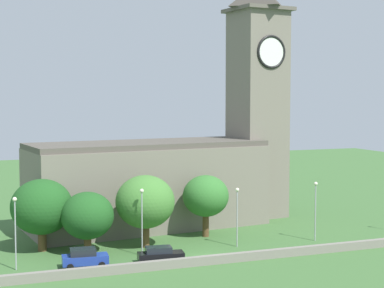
% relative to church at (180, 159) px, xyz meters
% --- Properties ---
extents(ground_plane, '(200.00, 200.00, 0.00)m').
position_rel_church_xyz_m(ground_plane, '(-3.44, -3.32, -8.72)').
color(ground_plane, '#3D6633').
extents(church, '(37.12, 14.84, 33.19)m').
position_rel_church_xyz_m(church, '(0.00, 0.00, 0.00)').
color(church, slate).
rests_on(church, ground).
extents(quay_barrier, '(48.82, 0.70, 0.92)m').
position_rel_church_xyz_m(quay_barrier, '(-3.44, -20.84, -8.26)').
color(quay_barrier, gray).
rests_on(quay_barrier, ground).
extents(car_blue, '(4.73, 2.65, 1.93)m').
position_rel_church_xyz_m(car_blue, '(-16.42, -17.37, -7.74)').
color(car_blue, '#233D9E').
rests_on(car_blue, ground).
extents(car_black, '(4.97, 2.69, 1.68)m').
position_rel_church_xyz_m(car_black, '(-8.76, -18.41, -7.86)').
color(car_black, black).
rests_on(car_black, ground).
extents(streetlamp_west_end, '(0.44, 0.44, 7.29)m').
position_rel_church_xyz_m(streetlamp_west_end, '(-22.96, -15.95, -3.88)').
color(streetlamp_west_end, '#9EA0A5').
rests_on(streetlamp_west_end, ground).
extents(streetlamp_west_mid, '(0.44, 0.44, 7.28)m').
position_rel_church_xyz_m(streetlamp_west_mid, '(-9.70, -14.97, -3.88)').
color(streetlamp_west_mid, '#9EA0A5').
rests_on(streetlamp_west_mid, ground).
extents(streetlamp_central, '(0.44, 0.44, 6.78)m').
position_rel_church_xyz_m(streetlamp_central, '(1.61, -14.86, -4.17)').
color(streetlamp_central, '#9EA0A5').
rests_on(streetlamp_central, ground).
extents(streetlamp_east_mid, '(0.44, 0.44, 7.07)m').
position_rel_church_xyz_m(streetlamp_east_mid, '(11.53, -15.49, -4.00)').
color(streetlamp_east_mid, '#9EA0A5').
rests_on(streetlamp_east_mid, ground).
extents(tree_riverside_west, '(6.83, 6.83, 8.04)m').
position_rel_church_xyz_m(tree_riverside_west, '(-19.48, -8.99, -3.78)').
color(tree_riverside_west, brown).
rests_on(tree_riverside_west, ground).
extents(tree_by_tower, '(6.74, 6.74, 8.25)m').
position_rel_church_xyz_m(tree_by_tower, '(-8.23, -11.26, -3.54)').
color(tree_by_tower, brown).
rests_on(tree_by_tower, ground).
extents(tree_riverside_east, '(5.77, 5.77, 6.79)m').
position_rel_church_xyz_m(tree_riverside_east, '(-14.99, -11.93, -4.55)').
color(tree_riverside_east, brown).
rests_on(tree_riverside_east, ground).
extents(tree_churchyard, '(5.64, 5.64, 7.58)m').
position_rel_church_xyz_m(tree_churchyard, '(0.22, -8.76, -3.72)').
color(tree_churchyard, brown).
rests_on(tree_churchyard, ground).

